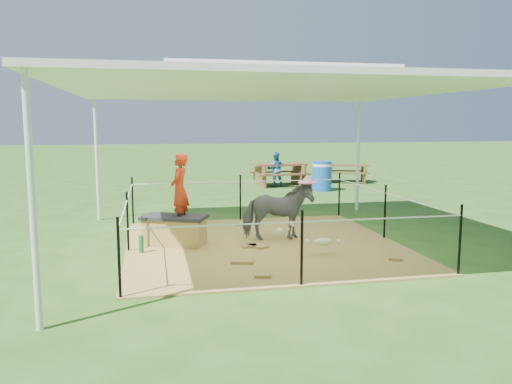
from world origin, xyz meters
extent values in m
plane|color=#2D5919|center=(0.00, 0.00, 0.00)|extent=(90.00, 90.00, 0.00)
cube|color=brown|center=(0.00, 0.00, 0.01)|extent=(4.60, 4.60, 0.03)
cylinder|color=silver|center=(-3.00, 3.00, 1.30)|extent=(0.07, 0.07, 2.60)
cylinder|color=silver|center=(3.00, 3.00, 1.30)|extent=(0.07, 0.07, 2.60)
cylinder|color=silver|center=(-3.00, -3.00, 1.30)|extent=(0.07, 0.07, 2.60)
cube|color=white|center=(0.00, 0.00, 2.64)|extent=(6.30, 6.30, 0.08)
cube|color=white|center=(0.00, 0.00, 2.79)|extent=(3.30, 3.30, 0.22)
cylinder|color=black|center=(-2.25, 2.25, 0.50)|extent=(0.04, 0.04, 1.00)
cylinder|color=black|center=(0.00, 2.25, 0.50)|extent=(0.04, 0.04, 1.00)
cylinder|color=black|center=(2.25, 2.25, 0.50)|extent=(0.04, 0.04, 1.00)
cylinder|color=black|center=(-2.25, 0.00, 0.50)|extent=(0.04, 0.04, 1.00)
cylinder|color=black|center=(2.25, 0.00, 0.50)|extent=(0.04, 0.04, 1.00)
cylinder|color=black|center=(-2.25, -2.25, 0.50)|extent=(0.04, 0.04, 1.00)
cylinder|color=black|center=(0.00, -2.25, 0.50)|extent=(0.04, 0.04, 1.00)
cylinder|color=black|center=(2.25, -2.25, 0.50)|extent=(0.04, 0.04, 1.00)
cylinder|color=white|center=(0.00, 2.25, 0.85)|extent=(4.50, 0.02, 0.02)
cylinder|color=white|center=(0.00, -2.25, 0.85)|extent=(4.50, 0.02, 0.02)
cylinder|color=white|center=(2.25, 0.00, 0.85)|extent=(0.02, 4.50, 0.02)
cylinder|color=white|center=(-2.25, 0.00, 0.85)|extent=(0.02, 4.50, 0.02)
cube|color=olive|center=(-1.49, 0.26, 0.25)|extent=(1.12, 0.85, 0.45)
cube|color=black|center=(-1.49, 0.26, 0.50)|extent=(1.20, 0.93, 0.06)
imported|color=red|center=(-1.39, 0.26, 1.08)|extent=(0.44, 0.52, 1.21)
cylinder|color=#176B30|center=(-2.04, -0.19, 0.17)|extent=(0.10, 0.10, 0.28)
imported|color=#505056|center=(0.31, 0.23, 0.54)|extent=(1.25, 0.63, 1.02)
cylinder|color=#FC92C8|center=(0.31, 0.23, 1.13)|extent=(0.32, 0.32, 0.15)
cylinder|color=blue|center=(3.35, 6.54, 0.46)|extent=(0.69, 0.69, 0.93)
cube|color=brown|center=(2.37, 8.11, 0.37)|extent=(1.91, 1.46, 0.75)
cube|color=brown|center=(4.99, 8.60, 0.32)|extent=(1.81, 1.52, 0.64)
imported|color=#2F6DB3|center=(2.18, 7.88, 0.58)|extent=(0.59, 0.48, 1.16)
camera|label=1|loc=(-1.83, -8.18, 2.08)|focal=35.00mm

